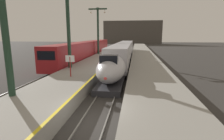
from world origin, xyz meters
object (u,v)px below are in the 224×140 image
at_px(station_column_mid, 68,18).
at_px(departure_info_board, 70,62).
at_px(rolling_suitcase, 101,61).
at_px(regional_train_adjacent, 88,49).
at_px(passenger_near_edge, 104,57).
at_px(station_column_near, 3,7).
at_px(highspeed_train_main, 123,53).
at_px(station_column_far, 98,27).

height_order(station_column_mid, departure_info_board, station_column_mid).
bearing_deg(rolling_suitcase, station_column_mid, -131.35).
xyz_separation_m(regional_train_adjacent, passenger_near_edge, (5.93, -12.92, -0.09)).
height_order(station_column_near, departure_info_board, station_column_near).
height_order(regional_train_adjacent, station_column_mid, station_column_mid).
bearing_deg(highspeed_train_main, departure_info_board, -104.00).
bearing_deg(station_column_far, departure_info_board, -85.04).
height_order(regional_train_adjacent, station_column_near, station_column_near).
bearing_deg(station_column_mid, regional_train_adjacent, 97.68).
bearing_deg(station_column_far, station_column_near, -89.89).
distance_m(highspeed_train_main, station_column_far, 9.82).
relative_size(highspeed_train_main, station_column_far, 3.93).
bearing_deg(station_column_mid, highspeed_train_main, 62.10).
height_order(station_column_near, rolling_suitcase, station_column_near).
distance_m(highspeed_train_main, station_column_mid, 13.66).
distance_m(station_column_far, departure_info_board, 22.55).
xyz_separation_m(rolling_suitcase, departure_info_board, (-1.38, -8.58, 1.20)).
relative_size(station_column_near, station_column_mid, 0.92).
distance_m(highspeed_train_main, rolling_suitcase, 7.87).
distance_m(regional_train_adjacent, passenger_near_edge, 14.22).
bearing_deg(station_column_mid, departure_info_board, -68.47).
height_order(highspeed_train_main, rolling_suitcase, highspeed_train_main).
height_order(station_column_near, passenger_near_edge, station_column_near).
xyz_separation_m(highspeed_train_main, station_column_mid, (-5.90, -11.14, 5.25)).
bearing_deg(rolling_suitcase, station_column_far, 103.74).
relative_size(station_column_mid, departure_info_board, 4.87).
height_order(highspeed_train_main, station_column_far, station_column_far).
bearing_deg(regional_train_adjacent, station_column_mid, -82.32).
bearing_deg(highspeed_train_main, station_column_far, 134.29).
distance_m(station_column_mid, rolling_suitcase, 7.66).
bearing_deg(station_column_near, passenger_near_edge, 75.44).
xyz_separation_m(regional_train_adjacent, station_column_near, (2.25, -27.08, 4.70)).
xyz_separation_m(regional_train_adjacent, rolling_suitcase, (5.49, -12.58, -0.77)).
bearing_deg(station_column_far, rolling_suitcase, -76.26).
bearing_deg(station_column_mid, rolling_suitcase, 48.65).
relative_size(regional_train_adjacent, departure_info_board, 17.26).
xyz_separation_m(highspeed_train_main, passenger_near_edge, (-2.17, -7.75, 0.12)).
distance_m(station_column_near, departure_info_board, 7.53).
xyz_separation_m(station_column_mid, rolling_suitcase, (3.29, 3.74, -5.82)).
relative_size(station_column_far, departure_info_board, 4.64).
relative_size(station_column_mid, station_column_far, 1.05).
xyz_separation_m(station_column_mid, passenger_near_edge, (3.73, 3.40, -5.13)).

